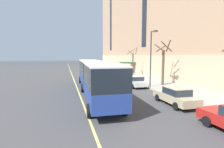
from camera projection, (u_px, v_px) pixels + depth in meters
name	position (u px, v px, depth m)	size (l,w,h in m)	color
ground_plane	(99.00, 91.00, 21.33)	(260.00, 260.00, 0.00)	#424244
sidewalk	(156.00, 84.00, 26.65)	(5.87, 160.00, 0.15)	#9E9B93
city_bus	(94.00, 75.00, 19.96)	(3.64, 19.12, 3.67)	navy
parked_car_champagne_0	(175.00, 96.00, 15.40)	(2.04, 4.80, 1.56)	#BCAD89
parked_car_navy_1	(100.00, 69.00, 46.76)	(2.04, 4.71, 1.56)	navy
parked_car_silver_2	(120.00, 76.00, 30.57)	(2.01, 4.81, 1.56)	#B7B7BC
parked_car_red_3	(106.00, 71.00, 40.99)	(2.01, 4.46, 1.56)	#B21E19
parked_car_white_4	(136.00, 81.00, 24.06)	(2.01, 4.30, 1.56)	silver
parked_car_green_5	(97.00, 67.00, 53.16)	(2.09, 4.83, 1.56)	#23603D
street_tree_mid_block	(163.00, 63.00, 24.63)	(2.02, 1.96, 6.32)	brown
street_tree_far_uptown	(133.00, 62.00, 35.68)	(1.80, 1.88, 5.92)	brown
street_lamp	(152.00, 53.00, 22.97)	(0.36, 1.48, 7.37)	#2D2D30
lane_centerline	(77.00, 88.00, 23.55)	(0.16, 140.00, 0.01)	#E0D66B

